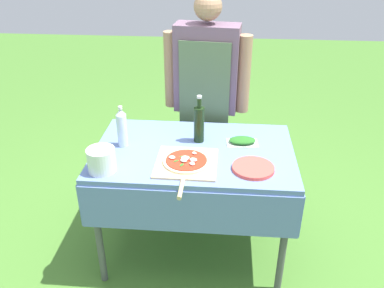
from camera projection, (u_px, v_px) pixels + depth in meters
The scene contains 9 objects.
ground_plane at pixel (194, 248), 2.91m from camera, with size 12.00×12.00×0.00m, color #477A2D.
prep_table at pixel (194, 163), 2.57m from camera, with size 1.25×0.81×0.81m.
person_cook at pixel (206, 90), 2.96m from camera, with size 0.62×0.25×1.66m.
pizza_on_peel at pixel (186, 163), 2.36m from camera, with size 0.36×0.53×0.06m.
oil_bottle at pixel (199, 123), 2.56m from camera, with size 0.07×0.07×0.31m.
water_bottle at pixel (122, 127), 2.51m from camera, with size 0.06×0.06×0.27m.
herb_container at pixel (242, 141), 2.58m from camera, with size 0.21×0.14×0.04m.
mixing_tub at pixel (101, 160), 2.28m from camera, with size 0.16×0.16×0.14m, color silver.
plate_stack at pixel (253, 168), 2.32m from camera, with size 0.24×0.24×0.02m.
Camera 1 is at (0.17, -2.19, 2.05)m, focal length 38.00 mm.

